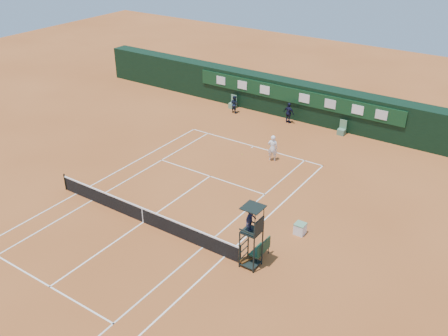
{
  "coord_description": "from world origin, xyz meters",
  "views": [
    {
      "loc": [
        16.72,
        -16.61,
        15.76
      ],
      "look_at": [
        1.38,
        6.0,
        1.2
      ],
      "focal_mm": 40.0,
      "sensor_mm": 36.0,
      "label": 1
    }
  ],
  "objects_px": {
    "tennis_net": "(143,215)",
    "cooler": "(300,229)",
    "umpire_chair": "(251,224)",
    "player": "(273,148)",
    "player_bench": "(261,249)"
  },
  "relations": [
    {
      "from": "umpire_chair",
      "to": "player_bench",
      "type": "bearing_deg",
      "value": 78.38
    },
    {
      "from": "umpire_chair",
      "to": "player_bench",
      "type": "height_order",
      "value": "umpire_chair"
    },
    {
      "from": "player_bench",
      "to": "cooler",
      "type": "xyz_separation_m",
      "value": [
        0.66,
        3.0,
        -0.27
      ]
    },
    {
      "from": "cooler",
      "to": "player",
      "type": "height_order",
      "value": "player"
    },
    {
      "from": "umpire_chair",
      "to": "player",
      "type": "xyz_separation_m",
      "value": [
        -4.69,
        10.54,
        -1.52
      ]
    },
    {
      "from": "cooler",
      "to": "player_bench",
      "type": "bearing_deg",
      "value": -102.32
    },
    {
      "from": "player_bench",
      "to": "player",
      "type": "relative_size",
      "value": 0.64
    },
    {
      "from": "umpire_chair",
      "to": "cooler",
      "type": "height_order",
      "value": "umpire_chair"
    },
    {
      "from": "cooler",
      "to": "umpire_chair",
      "type": "bearing_deg",
      "value": -102.18
    },
    {
      "from": "player",
      "to": "player_bench",
      "type": "bearing_deg",
      "value": 98.12
    },
    {
      "from": "cooler",
      "to": "tennis_net",
      "type": "bearing_deg",
      "value": -153.05
    },
    {
      "from": "tennis_net",
      "to": "cooler",
      "type": "height_order",
      "value": "tennis_net"
    },
    {
      "from": "tennis_net",
      "to": "cooler",
      "type": "relative_size",
      "value": 20.0
    },
    {
      "from": "tennis_net",
      "to": "cooler",
      "type": "distance_m",
      "value": 8.66
    },
    {
      "from": "umpire_chair",
      "to": "cooler",
      "type": "relative_size",
      "value": 5.3
    }
  ]
}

